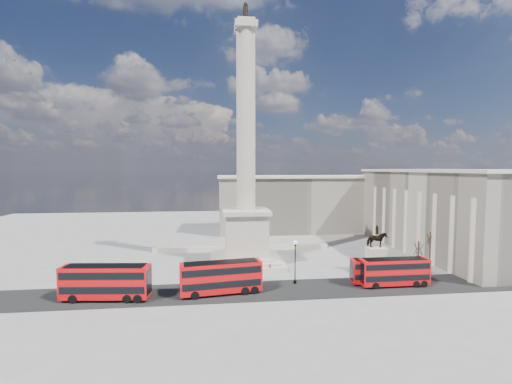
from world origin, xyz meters
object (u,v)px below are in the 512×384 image
Objects in this scene: nelsons_column at (246,199)px; pedestrian_walking at (353,268)px; equestrian_statue at (376,256)px; pedestrian_standing at (392,273)px; red_bus_b at (222,277)px; red_bus_d at (395,272)px; red_bus_c at (383,271)px; victorian_lamp at (295,258)px; pedestrian_crossing at (270,268)px; red_bus_a at (106,282)px.

nelsons_column reaches higher than pedestrian_walking.
equestrian_statue reaches higher than pedestrian_standing.
pedestrian_standing is at bearing -25.46° from nelsons_column.
red_bus_b reaches higher than red_bus_d.
pedestrian_walking is (23.63, 7.68, -1.69)m from red_bus_b.
red_bus_b reaches higher than red_bus_c.
victorian_lamp is 7.58m from pedestrian_crossing.
red_bus_b reaches higher than pedestrian_walking.
pedestrian_walking is at bearing 10.08° from red_bus_b.
nelsons_column is 26.24m from equestrian_statue.
victorian_lamp is 12.88m from pedestrian_walking.
red_bus_b is 6.99× the size of pedestrian_walking.
red_bus_c reaches higher than pedestrian_walking.
pedestrian_walking is (11.67, 4.35, -3.29)m from victorian_lamp.
red_bus_d is (27.52, 0.42, -0.24)m from red_bus_b.
red_bus_d is at bearing -10.58° from victorian_lamp.
red_bus_c is 14.44m from victorian_lamp.
equestrian_statue is at bearing 15.96° from red_bus_a.
victorian_lamp is 4.01× the size of pedestrian_walking.
equestrian_statue is 4.48× the size of pedestrian_standing.
red_bus_a is 16.42m from red_bus_b.
red_bus_c reaches higher than pedestrian_crossing.
red_bus_d is 8.36m from pedestrian_walking.
pedestrian_standing is at bearing 48.49° from red_bus_c.
red_bus_a is at bearing -22.34° from pedestrian_standing.
pedestrian_crossing is (-20.36, 5.14, -0.13)m from pedestrian_standing.
pedestrian_crossing is (-3.19, 6.01, -3.35)m from victorian_lamp.
nelsons_column is at bearing 151.26° from red_bus_c.
red_bus_b is at bearing 128.62° from pedestrian_crossing.
equestrian_statue is (15.87, 4.12, -1.16)m from victorian_lamp.
pedestrian_standing is 1.16× the size of pedestrian_crossing.
victorian_lamp is at bearing 177.53° from red_bus_c.
pedestrian_crossing is (-19.06, 1.89, -2.19)m from equestrian_statue.
nelsons_column is at bearing 160.25° from pedestrian_walking.
nelsons_column is at bearing 42.90° from red_bus_a.
victorian_lamp is (6.99, -12.37, -8.74)m from nelsons_column.
red_bus_d is 1.55× the size of victorian_lamp.
nelsons_column is 16.68m from victorian_lamp.
red_bus_a is 28.67m from victorian_lamp.
red_bus_d is 7.06m from equestrian_statue.
red_bus_c is 1.21× the size of equestrian_statue.
red_bus_d is at bearing -123.61° from pedestrian_crossing.
red_bus_a is 7.58× the size of pedestrian_crossing.
red_bus_d is 6.63× the size of pedestrian_crossing.
pedestrian_standing is at bearing -112.35° from pedestrian_crossing.
equestrian_statue is at bearing 87.19° from red_bus_d.
red_bus_a is 44.95m from equestrian_statue.
red_bus_b is at bearing -165.02° from equestrian_statue.
pedestrian_standing is at bearing -68.24° from equestrian_statue.
red_bus_c is (42.54, 1.85, -0.45)m from red_bus_a.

